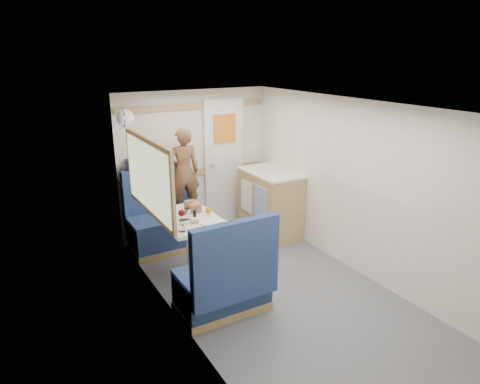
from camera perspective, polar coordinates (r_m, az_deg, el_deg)
floor at (r=4.65m, az=6.17°, el=-14.17°), size 4.50×4.50×0.00m
ceiling at (r=3.96m, az=7.16°, el=11.11°), size 4.50×4.50×0.00m
wall_back at (r=6.07m, az=-6.03°, el=3.99°), size 2.20×0.02×2.00m
wall_left at (r=3.69m, az=-7.34°, el=-5.56°), size 0.02×4.50×2.00m
wall_right at (r=4.90m, az=17.06°, el=-0.19°), size 0.02×4.50×2.00m
oak_trim_low at (r=6.09m, az=-5.91°, el=2.58°), size 2.15×0.02×0.08m
oak_trim_high at (r=5.91m, az=-6.20°, el=11.30°), size 2.15×0.02×0.08m
side_window at (r=4.50m, az=-12.18°, el=1.95°), size 0.04×1.30×0.72m
rear_door at (r=6.23m, az=-2.12°, el=4.20°), size 0.62×0.12×1.86m
dinette_table at (r=4.87m, az=-6.83°, el=-5.06°), size 0.62×0.92×0.72m
bench_far at (r=5.72m, az=-10.18°, el=-4.49°), size 0.90×0.59×1.05m
bench_near at (r=4.29m, az=-2.01°, el=-12.33°), size 0.90×0.59×1.05m
ledge at (r=5.76m, az=-11.37°, el=1.71°), size 0.90×0.14×0.04m
dome_light at (r=5.21m, az=-15.09°, el=9.55°), size 0.20×0.20×0.20m
galley_counter at (r=6.01m, az=4.02°, el=-1.41°), size 0.57×0.92×0.92m
person at (r=5.51m, az=-7.52°, el=2.69°), size 0.45×0.33×1.14m
duffel_bag at (r=5.69m, az=-12.26°, el=3.04°), size 0.60×0.40×0.26m
tray at (r=4.59m, az=-3.10°, el=-4.26°), size 0.34×0.38×0.02m
orange_fruit at (r=4.84m, az=-4.23°, el=-2.52°), size 0.07×0.07×0.07m
cheese_block at (r=4.64m, az=-6.06°, el=-3.71°), size 0.11×0.09×0.03m
wine_glass at (r=4.59m, az=-7.79°, el=-2.86°), size 0.08×0.08×0.17m
tumbler_left at (r=4.44m, az=-7.69°, el=-4.47°), size 0.08×0.08×0.12m
tumbler_mid at (r=4.87m, az=-9.76°, el=-2.63°), size 0.06×0.06×0.10m
tumbler_right at (r=4.75m, az=-7.02°, el=-2.90°), size 0.07×0.07×0.12m
beer_glass at (r=5.01m, az=-6.55°, el=-1.81°), size 0.07×0.07×0.11m
pepper_grinder at (r=4.76m, az=-6.06°, el=-2.99°), size 0.04×0.04×0.10m
salt_grinder at (r=4.82m, az=-7.80°, el=-2.85°), size 0.03×0.03×0.08m
bread_loaf at (r=5.00m, az=-6.31°, el=-1.94°), size 0.13×0.23×0.10m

